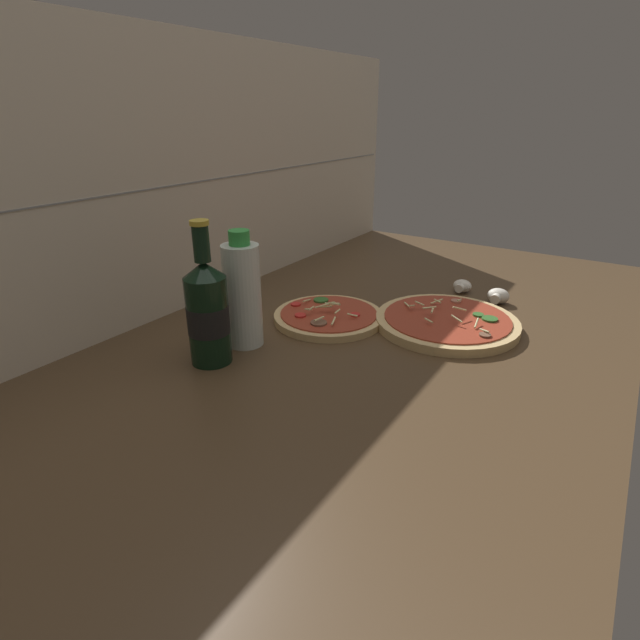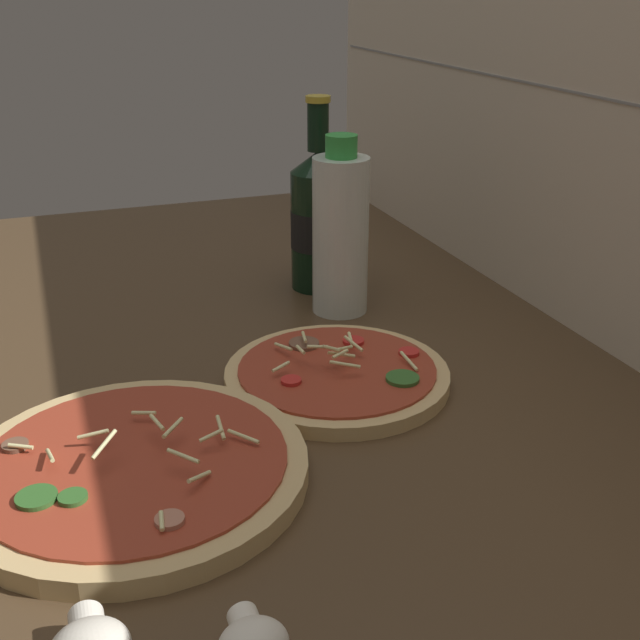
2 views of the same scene
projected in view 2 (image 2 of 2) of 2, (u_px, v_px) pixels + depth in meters
The scene contains 6 objects.
counter_slab at pixel (221, 425), 79.48cm from camera, with size 160.00×90.00×2.50cm.
tile_backsplash at pixel (640, 105), 82.29cm from camera, with size 160.00×1.13×60.00cm.
pizza_near at pixel (134, 469), 68.30cm from camera, with size 29.71×29.71×4.99cm.
pizza_far at pixel (337, 375), 84.70cm from camera, with size 23.76×23.76×4.65cm.
beer_bottle at pixel (318, 218), 107.46cm from camera, with size 7.44×7.44×25.74cm.
oil_bottle at pixel (340, 233), 99.37cm from camera, with size 7.01×7.01×22.41cm.
Camera 2 is at (68.04, -14.20, 42.38)cm, focal length 45.00 mm.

